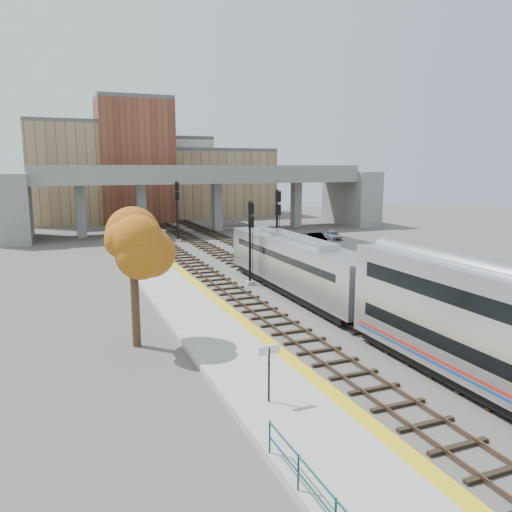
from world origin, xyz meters
name	(u,v)px	position (x,y,z in m)	size (l,w,h in m)	color
ground	(332,322)	(0.00, 0.00, 0.00)	(160.00, 160.00, 0.00)	#47423D
platform	(219,334)	(-7.25, 0.00, 0.17)	(4.50, 60.00, 0.35)	#9E9E99
yellow_strip	(250,327)	(-5.35, 0.00, 0.35)	(0.70, 60.00, 0.01)	yellow
tracks	(266,278)	(0.93, 12.50, 0.08)	(10.70, 95.00, 0.25)	black
overpass	(203,191)	(4.92, 45.00, 5.81)	(54.00, 12.00, 9.50)	slate
buildings_far	(150,175)	(1.26, 66.57, 7.88)	(43.00, 21.00, 20.60)	#A0845C
parking_lot	(314,244)	(14.00, 28.00, 0.02)	(14.00, 18.00, 0.04)	black
locomotive	(296,264)	(1.00, 7.00, 2.28)	(3.02, 19.05, 4.10)	#A8AAB2
signal_mast_near	(250,245)	(-1.10, 10.87, 3.25)	(0.60, 0.64, 6.69)	#9E9E99
signal_mast_mid	(277,231)	(3.00, 14.77, 3.71)	(0.60, 0.64, 7.37)	#9E9E99
signal_mast_far	(177,211)	(-1.10, 35.77, 3.84)	(0.60, 0.64, 7.55)	#9E9E99
station_sign	(269,362)	(-8.01, -8.75, 1.98)	(0.90, 0.10, 2.27)	black
tree	(133,251)	(-11.67, 0.29, 5.09)	(3.60, 3.60, 6.86)	#382619
car_a	(304,246)	(10.08, 23.03, 0.67)	(1.49, 3.71, 1.26)	#99999E
car_b	(317,239)	(14.14, 27.55, 0.67)	(1.34, 3.85, 1.27)	#99999E
car_c	(333,235)	(17.92, 30.13, 0.57)	(1.49, 3.67, 1.06)	#99999E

